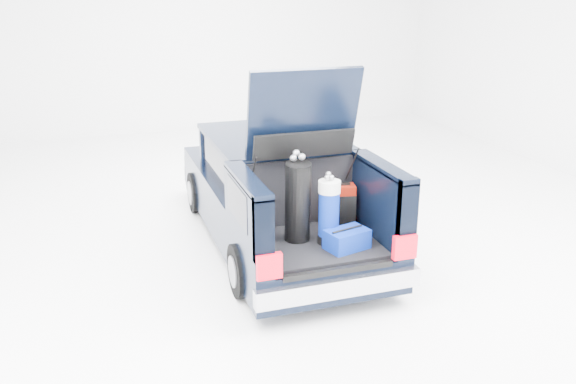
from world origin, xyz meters
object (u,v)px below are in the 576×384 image
object	(u,v)px
black_golf_bag	(298,202)
blue_golf_bag	(329,211)
car	(274,192)
blue_duffel	(347,239)
red_suitcase	(341,205)

from	to	relation	value
black_golf_bag	blue_golf_bag	distance (m)	0.36
car	blue_duffel	xyz separation A→B (m)	(0.26, -1.86, 0.04)
blue_golf_bag	car	bearing A→B (deg)	85.35
red_suitcase	blue_golf_bag	xyz separation A→B (m)	(-0.35, -0.46, 0.13)
car	blue_duffel	bearing A→B (deg)	-82.09
car	blue_duffel	size ratio (longest dim) A/B	9.10
red_suitcase	car	bearing A→B (deg)	123.77
red_suitcase	blue_golf_bag	bearing A→B (deg)	-114.72
red_suitcase	black_golf_bag	xyz separation A→B (m)	(-0.65, -0.31, 0.22)
car	blue_golf_bag	xyz separation A→B (m)	(0.13, -1.65, 0.30)
black_golf_bag	red_suitcase	bearing A→B (deg)	36.25
car	black_golf_bag	distance (m)	1.56
black_golf_bag	blue_duffel	distance (m)	0.67
car	blue_duffel	distance (m)	1.88
red_suitcase	blue_duffel	world-z (taller)	red_suitcase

